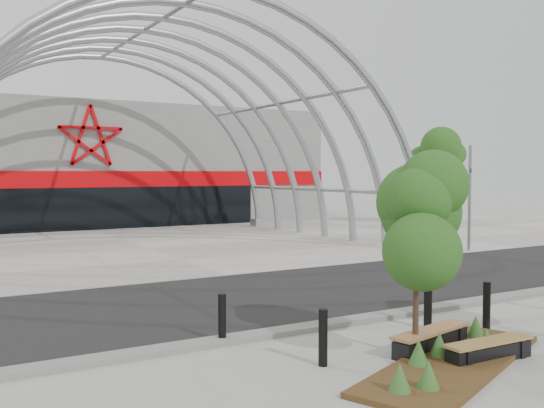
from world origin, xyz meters
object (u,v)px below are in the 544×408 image
street_tree_0 (417,221)px  bench_1 (489,351)px  bollard_2 (428,303)px  bench_0 (431,340)px  signal_pole (470,196)px

street_tree_0 → bench_1: (0.98, -0.92, -2.42)m
bollard_2 → bench_1: bearing=-107.6°
bench_0 → bench_1: bench_0 is taller
bench_0 → bench_1: 1.12m
signal_pole → street_tree_0: bearing=-141.5°
street_tree_0 → bollard_2: size_ratio=3.17×
bench_0 → street_tree_0: bearing=-168.4°
signal_pole → bench_1: (-11.97, -11.21, -2.28)m
signal_pole → bollard_2: bearing=-141.7°
signal_pole → bench_0: signal_pole is taller
signal_pole → bench_0: 16.23m
street_tree_0 → bench_1: street_tree_0 is taller
street_tree_0 → bench_1: size_ratio=1.86×
signal_pole → bench_0: bearing=-140.7°
street_tree_0 → bench_1: 2.77m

